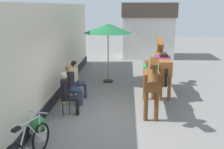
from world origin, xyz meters
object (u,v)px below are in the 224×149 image
(cafe_parasol, at_px, (108,29))
(seated_visitor_middle, at_px, (71,83))
(leaning_bicycle, at_px, (28,147))
(seated_visitor_near, at_px, (67,91))
(saddled_horse_far, at_px, (162,63))
(seated_visitor_far, at_px, (77,77))
(saddled_horse_near, at_px, (151,76))
(flower_planter_near, at_px, (38,128))

(cafe_parasol, bearing_deg, seated_visitor_middle, -108.93)
(leaning_bicycle, bearing_deg, seated_visitor_near, 84.98)
(seated_visitor_middle, bearing_deg, saddled_horse_far, 28.06)
(leaning_bicycle, bearing_deg, seated_visitor_middle, 86.84)
(seated_visitor_middle, relative_size, seated_visitor_far, 1.00)
(seated_visitor_near, relative_size, seated_visitor_middle, 1.00)
(saddled_horse_near, relative_size, flower_planter_near, 4.69)
(seated_visitor_middle, height_order, cafe_parasol, cafe_parasol)
(flower_planter_near, bearing_deg, saddled_horse_near, 37.13)
(seated_visitor_far, distance_m, leaning_bicycle, 4.51)
(seated_visitor_far, distance_m, flower_planter_near, 3.47)
(seated_visitor_middle, bearing_deg, flower_planter_near, -97.12)
(flower_planter_near, height_order, leaning_bicycle, leaning_bicycle)
(saddled_horse_far, bearing_deg, seated_visitor_near, -140.60)
(seated_visitor_near, bearing_deg, flower_planter_near, -102.11)
(seated_visitor_near, height_order, flower_planter_near, seated_visitor_near)
(seated_visitor_middle, bearing_deg, leaning_bicycle, -93.16)
(flower_planter_near, bearing_deg, seated_visitor_far, 83.88)
(cafe_parasol, bearing_deg, seated_visitor_far, -114.12)
(seated_visitor_far, relative_size, saddled_horse_near, 0.46)
(saddled_horse_near, bearing_deg, seated_visitor_middle, 172.01)
(seated_visitor_near, distance_m, flower_planter_near, 1.81)
(cafe_parasol, bearing_deg, seated_visitor_near, -104.23)
(leaning_bicycle, distance_m, cafe_parasol, 7.11)
(cafe_parasol, bearing_deg, leaning_bicycle, -100.48)
(seated_visitor_far, bearing_deg, saddled_horse_near, -24.17)
(saddled_horse_near, height_order, cafe_parasol, cafe_parasol)
(seated_visitor_far, relative_size, leaning_bicycle, 0.81)
(saddled_horse_near, relative_size, leaning_bicycle, 1.74)
(saddled_horse_near, bearing_deg, flower_planter_near, -142.87)
(seated_visitor_middle, height_order, flower_planter_near, seated_visitor_middle)
(saddled_horse_far, relative_size, flower_planter_near, 4.68)
(seated_visitor_near, bearing_deg, cafe_parasol, 75.77)
(seated_visitor_middle, height_order, saddled_horse_near, saddled_horse_near)
(saddled_horse_far, bearing_deg, seated_visitor_middle, -151.94)
(flower_planter_near, bearing_deg, seated_visitor_middle, 82.88)
(seated_visitor_far, bearing_deg, cafe_parasol, 65.88)
(seated_visitor_near, relative_size, flower_planter_near, 2.17)
(saddled_horse_far, xyz_separation_m, flower_planter_near, (-3.59, -4.36, -0.82))
(seated_visitor_middle, distance_m, flower_planter_near, 2.68)
(seated_visitor_middle, height_order, seated_visitor_far, same)
(seated_visitor_near, height_order, seated_visitor_far, same)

